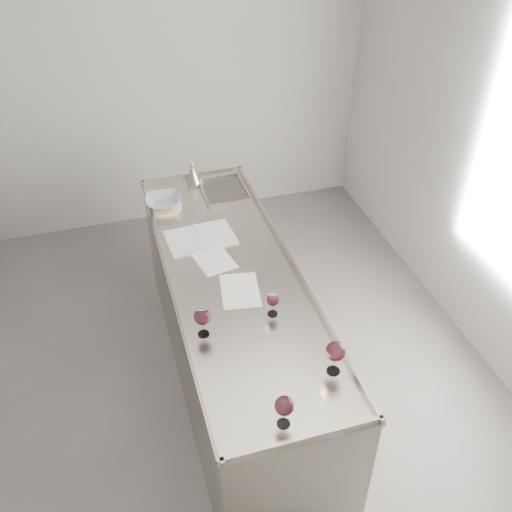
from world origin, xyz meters
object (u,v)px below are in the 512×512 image
object	(u,v)px
wine_glass_left	(202,317)
wine_glass_middle	(284,406)
notebook	(201,238)
wine_glass_small	(273,300)
wine_funnel	(193,177)
counter	(235,330)
ceramic_bowl	(163,201)
wine_glass_right	(335,352)

from	to	relation	value
wine_glass_left	wine_glass_middle	distance (m)	0.68
wine_glass_middle	notebook	world-z (taller)	wine_glass_middle
wine_glass_small	wine_funnel	world-z (taller)	wine_funnel
counter	ceramic_bowl	world-z (taller)	ceramic_bowl
wine_glass_left	wine_funnel	size ratio (longest dim) A/B	0.82
wine_glass_right	notebook	size ratio (longest dim) A/B	0.43
wine_glass_middle	wine_glass_right	distance (m)	0.40
wine_glass_small	ceramic_bowl	bearing A→B (deg)	107.66
counter	wine_funnel	distance (m)	1.20
wine_glass_right	wine_funnel	distance (m)	1.96
wine_glass_small	notebook	world-z (taller)	wine_glass_small
notebook	wine_glass_middle	bearing A→B (deg)	-92.10
wine_glass_middle	counter	bearing A→B (deg)	87.04
wine_glass_left	wine_glass_right	xyz separation A→B (m)	(0.55, -0.43, 0.01)
wine_glass_small	counter	bearing A→B (deg)	106.52
notebook	wine_glass_right	bearing A→B (deg)	-77.30
notebook	counter	bearing A→B (deg)	-79.32
wine_glass_middle	wine_glass_small	xyz separation A→B (m)	(0.17, 0.69, -0.02)
wine_glass_middle	ceramic_bowl	distance (m)	1.93
wine_glass_left	wine_glass_middle	size ratio (longest dim) A/B	1.00
ceramic_bowl	wine_glass_left	bearing A→B (deg)	-90.00
wine_glass_left	wine_funnel	world-z (taller)	wine_funnel
ceramic_bowl	wine_glass_right	bearing A→B (deg)	-72.07
notebook	wine_funnel	size ratio (longest dim) A/B	2.13
notebook	wine_funnel	bearing A→B (deg)	78.16
wine_glass_middle	ceramic_bowl	bearing A→B (deg)	96.52
counter	wine_funnel	world-z (taller)	wine_funnel
wine_glass_left	wine_funnel	bearing A→B (deg)	80.22
counter	wine_glass_small	xyz separation A→B (m)	(0.12, -0.39, 0.57)
counter	wine_glass_small	bearing A→B (deg)	-73.48
notebook	ceramic_bowl	distance (m)	0.47
wine_glass_middle	wine_funnel	size ratio (longest dim) A/B	0.83
ceramic_bowl	wine_funnel	xyz separation A→B (m)	(0.26, 0.24, 0.01)
wine_glass_right	wine_glass_small	bearing A→B (deg)	108.65
wine_glass_right	wine_glass_small	size ratio (longest dim) A/B	1.33
wine_glass_middle	wine_funnel	bearing A→B (deg)	88.89
wine_glass_right	notebook	world-z (taller)	wine_glass_right
wine_glass_left	wine_glass_small	distance (m)	0.39
wine_funnel	wine_glass_right	bearing A→B (deg)	-81.53
counter	wine_glass_left	bearing A→B (deg)	-122.32
wine_glass_small	wine_funnel	xyz separation A→B (m)	(-0.13, 1.47, -0.04)
wine_funnel	wine_glass_left	bearing A→B (deg)	-99.78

